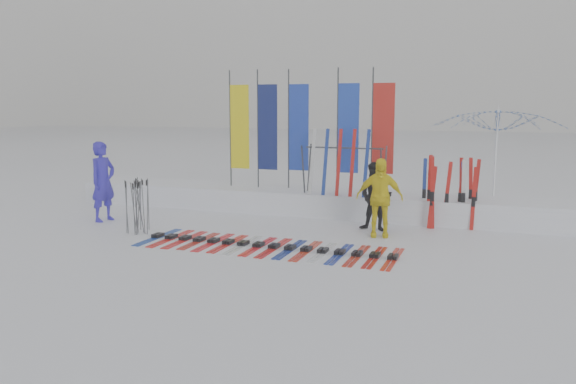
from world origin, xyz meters
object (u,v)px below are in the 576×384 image
at_px(ski_row, 266,246).
at_px(tent_canopy, 496,163).
at_px(ski_rack, 344,164).
at_px(person_blue, 103,182).
at_px(person_black, 376,197).
at_px(person_yellow, 379,198).

bearing_deg(ski_row, tent_canopy, 46.57).
height_order(tent_canopy, ski_rack, tent_canopy).
xyz_separation_m(person_blue, ski_rack, (5.45, 2.46, 0.40)).
distance_m(person_blue, ski_row, 5.00).
distance_m(person_black, person_yellow, 0.59).
bearing_deg(person_yellow, tent_canopy, 38.20).
relative_size(tent_canopy, ski_row, 0.61).
bearing_deg(person_black, tent_canopy, 47.78).
distance_m(person_black, ski_row, 3.00).
height_order(person_blue, ski_row, person_blue).
bearing_deg(ski_rack, person_black, -48.70).
relative_size(person_blue, tent_canopy, 0.62).
bearing_deg(person_blue, ski_row, -94.17).
bearing_deg(person_blue, ski_rack, -56.99).
distance_m(person_blue, person_black, 6.65).
bearing_deg(ski_rack, ski_row, -100.60).
distance_m(tent_canopy, ski_rack, 3.71).
bearing_deg(ski_row, person_black, 53.21).
relative_size(person_yellow, tent_canopy, 0.54).
xyz_separation_m(person_blue, person_black, (6.53, 1.23, -0.20)).
distance_m(person_yellow, ski_row, 2.75).
height_order(person_black, tent_canopy, tent_canopy).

